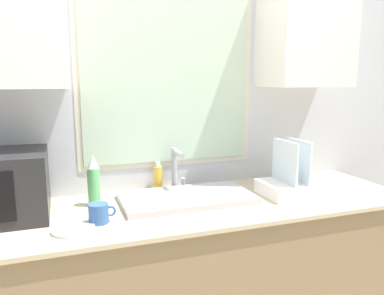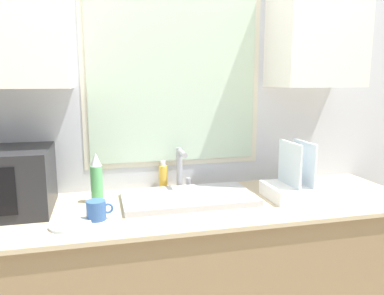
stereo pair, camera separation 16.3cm
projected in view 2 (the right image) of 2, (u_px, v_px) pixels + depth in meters
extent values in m
cube|color=#8C7251|center=(188.00, 291.00, 1.88)|extent=(2.24, 0.64, 0.87)
cube|color=#C6B28E|center=(188.00, 206.00, 1.80)|extent=(2.27, 0.67, 0.02)
cube|color=silver|center=(173.00, 113.00, 2.06)|extent=(6.00, 0.06, 2.60)
cube|color=beige|center=(174.00, 75.00, 2.00)|extent=(0.97, 0.01, 0.99)
cube|color=#B2CCB2|center=(174.00, 75.00, 1.99)|extent=(0.91, 0.01, 0.93)
cube|color=white|center=(14.00, 18.00, 1.63)|extent=(0.45, 0.32, 0.60)
cube|color=white|center=(316.00, 29.00, 1.98)|extent=(0.45, 0.32, 0.60)
cube|color=#B2B2B7|center=(188.00, 198.00, 1.84)|extent=(0.64, 0.35, 0.03)
cylinder|color=#99999E|center=(179.00, 169.00, 2.02)|extent=(0.03, 0.03, 0.23)
cylinder|color=#99999E|center=(182.00, 153.00, 1.94)|extent=(0.03, 0.14, 0.03)
cylinder|color=#99999E|center=(188.00, 183.00, 2.05)|extent=(0.02, 0.02, 0.06)
cube|color=white|center=(295.00, 191.00, 1.88)|extent=(0.29, 0.24, 0.07)
cube|color=silver|center=(290.00, 164.00, 1.85)|extent=(0.01, 0.22, 0.22)
cube|color=silver|center=(304.00, 163.00, 1.87)|extent=(0.01, 0.22, 0.22)
cylinder|color=#59B266|center=(97.00, 184.00, 1.80)|extent=(0.06, 0.06, 0.18)
cone|color=silver|center=(96.00, 160.00, 1.78)|extent=(0.05, 0.05, 0.06)
cylinder|color=gold|center=(163.00, 177.00, 2.04)|extent=(0.05, 0.05, 0.13)
cylinder|color=white|center=(163.00, 163.00, 2.03)|extent=(0.03, 0.03, 0.03)
cylinder|color=#335999|center=(96.00, 210.00, 1.59)|extent=(0.08, 0.08, 0.08)
torus|color=#335999|center=(108.00, 208.00, 1.60)|extent=(0.05, 0.01, 0.05)
cylinder|color=silver|center=(70.00, 225.00, 1.52)|extent=(0.17, 0.17, 0.01)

